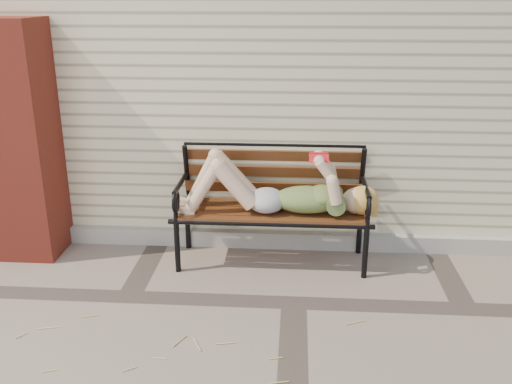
{
  "coord_description": "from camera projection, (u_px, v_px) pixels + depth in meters",
  "views": [
    {
      "loc": [
        -0.02,
        -3.73,
        2.19
      ],
      "look_at": [
        -0.32,
        0.57,
        0.67
      ],
      "focal_mm": 40.0,
      "sensor_mm": 36.0,
      "label": 1
    }
  ],
  "objects": [
    {
      "name": "ground",
      "position": [
        294.0,
        303.0,
        4.24
      ],
      "size": [
        80.0,
        80.0,
        0.0
      ],
      "primitive_type": "plane",
      "color": "#7C6B5F",
      "rests_on": "ground"
    },
    {
      "name": "brick_pillar",
      "position": [
        22.0,
        142.0,
        4.76
      ],
      "size": [
        0.5,
        0.5,
        2.0
      ],
      "primitive_type": "cube",
      "color": "#9C3123",
      "rests_on": "ground"
    },
    {
      "name": "garden_bench",
      "position": [
        273.0,
        188.0,
        4.78
      ],
      "size": [
        1.73,
        0.69,
        1.12
      ],
      "color": "black",
      "rests_on": "ground"
    },
    {
      "name": "straw_scatter",
      "position": [
        85.0,
        367.0,
        3.5
      ],
      "size": [
        3.05,
        1.68,
        0.01
      ],
      "color": "#D3BD67",
      "rests_on": "ground"
    },
    {
      "name": "reading_woman",
      "position": [
        274.0,
        190.0,
        4.64
      ],
      "size": [
        1.63,
        0.37,
        0.51
      ],
      "color": "#093C44",
      "rests_on": "ground"
    },
    {
      "name": "house_wall",
      "position": [
        299.0,
        55.0,
        6.56
      ],
      "size": [
        8.0,
        4.0,
        3.0
      ],
      "primitive_type": "cube",
      "color": "beige",
      "rests_on": "ground"
    },
    {
      "name": "foundation_strip",
      "position": [
        295.0,
        240.0,
        5.13
      ],
      "size": [
        8.0,
        0.1,
        0.15
      ],
      "primitive_type": "cube",
      "color": "#A9A399",
      "rests_on": "ground"
    }
  ]
}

